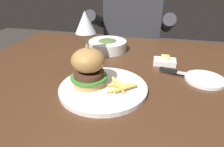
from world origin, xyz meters
The scene contains 10 objects.
dining_table centered at (0.00, 0.00, 0.65)m, with size 1.12×0.90×0.74m.
main_plate centered at (-0.01, -0.11, 0.75)m, with size 0.26×0.26×0.01m, color white.
burger_sandwich centered at (-0.06, -0.11, 0.81)m, with size 0.11×0.11×0.13m.
fries_pile centered at (0.04, -0.11, 0.76)m, with size 0.09×0.09×0.02m.
wine_glass centered at (-0.13, 0.07, 0.89)m, with size 0.08×0.08×0.20m.
bread_plate centered at (0.30, 0.02, 0.74)m, with size 0.13×0.13×0.01m, color white.
table_knife centered at (0.24, 0.03, 0.75)m, with size 0.24×0.06×0.01m.
butter_dish centered at (0.17, 0.13, 0.75)m, with size 0.08×0.06×0.04m.
soup_bowl centered at (-0.09, 0.23, 0.76)m, with size 0.17×0.17×0.05m.
diner_person centered at (-0.04, 0.73, 0.56)m, with size 0.51×0.36×1.18m.
Camera 1 is at (0.13, -0.61, 1.06)m, focal length 32.00 mm.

